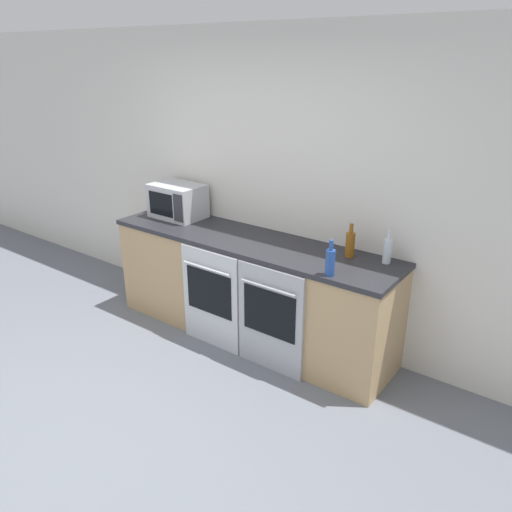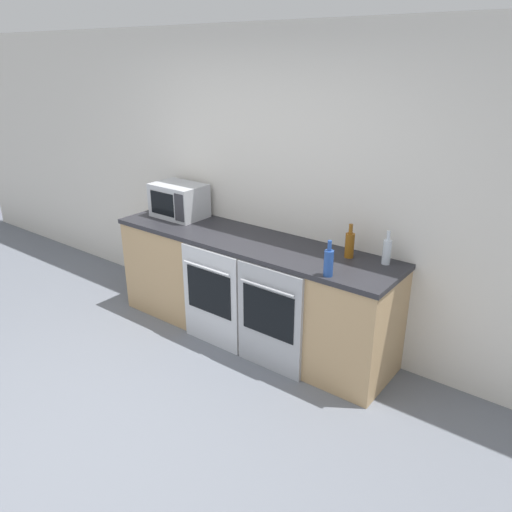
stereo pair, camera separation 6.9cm
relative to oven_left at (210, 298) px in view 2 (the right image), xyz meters
name	(u,v)px [view 2 (the right image)]	position (x,y,z in m)	size (l,w,h in m)	color
ground_plane	(93,439)	(0.16, -1.36, -0.45)	(16.00, 16.00, 0.00)	slate
wall_back	(274,186)	(0.16, 0.67, 0.85)	(10.00, 0.06, 2.60)	silver
counter_back	(249,288)	(0.16, 0.33, 0.01)	(2.63, 0.65, 0.92)	tan
oven_left	(210,298)	(0.00, 0.00, 0.00)	(0.60, 0.06, 0.87)	silver
oven_right	(269,320)	(0.61, 0.00, 0.00)	(0.60, 0.06, 0.87)	#A8AAAF
microwave	(179,200)	(-0.75, 0.42, 0.63)	(0.49, 0.35, 0.32)	#B7BABF
bottle_amber	(350,244)	(1.02, 0.47, 0.58)	(0.07, 0.07, 0.26)	#8C5114
bottle_blue	(329,262)	(1.06, 0.07, 0.58)	(0.07, 0.07, 0.26)	#234793
bottle_clear	(387,251)	(1.30, 0.52, 0.57)	(0.06, 0.06, 0.26)	silver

